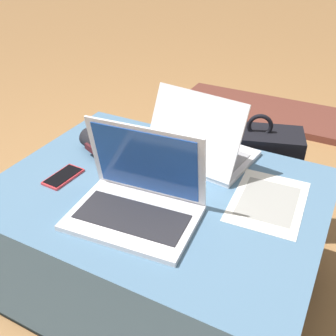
{
  "coord_description": "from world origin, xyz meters",
  "views": [
    {
      "loc": [
        0.5,
        -0.88,
        1.2
      ],
      "look_at": [
        0.03,
        0.01,
        0.55
      ],
      "focal_mm": 42.0,
      "sensor_mm": 36.0,
      "label": 1
    }
  ],
  "objects": [
    {
      "name": "paper_sheet",
      "position": [
        0.33,
        0.09,
        0.47
      ],
      "size": [
        0.23,
        0.31,
        0.0
      ],
      "rotation": [
        0.0,
        0.0,
        0.06
      ],
      "color": "silver",
      "rests_on": "ottoman"
    },
    {
      "name": "ottoman",
      "position": [
        0.0,
        0.0,
        0.24
      ],
      "size": [
        1.02,
        0.77,
        0.47
      ],
      "color": "#2A3D4E",
      "rests_on": "ground_plane"
    },
    {
      "name": "ground_plane",
      "position": [
        0.0,
        0.0,
        0.0
      ],
      "size": [
        14.0,
        14.0,
        0.0
      ],
      "primitive_type": "plane",
      "color": "#9E7042"
    },
    {
      "name": "laptop_far",
      "position": [
        0.05,
        0.22,
        0.52
      ],
      "size": [
        0.36,
        0.3,
        0.25
      ],
      "rotation": [
        0.0,
        0.0,
        3.02
      ],
      "color": "silver",
      "rests_on": "ottoman"
    },
    {
      "name": "fireplace_hearth",
      "position": [
        0.0,
        1.71,
        0.02
      ],
      "size": [
        1.4,
        0.5,
        0.04
      ],
      "color": "brown",
      "rests_on": "ground_plane"
    },
    {
      "name": "backpack",
      "position": [
        0.18,
        0.49,
        0.24
      ],
      "size": [
        0.38,
        0.29,
        0.56
      ],
      "rotation": [
        0.0,
        0.0,
        3.44
      ],
      "color": "black",
      "rests_on": "ground_plane"
    },
    {
      "name": "cell_phone",
      "position": [
        -0.31,
        -0.09,
        0.47
      ],
      "size": [
        0.08,
        0.14,
        0.01
      ],
      "rotation": [
        0.0,
        0.0,
        3.09
      ],
      "color": "red",
      "rests_on": "ottoman"
    },
    {
      "name": "laptop_near",
      "position": [
        0.01,
        -0.13,
        0.52
      ],
      "size": [
        0.38,
        0.28,
        0.26
      ],
      "rotation": [
        0.0,
        0.0,
        0.09
      ],
      "color": "silver",
      "rests_on": "ottoman"
    },
    {
      "name": "wrist_brace",
      "position": [
        -0.28,
        0.09,
        0.51
      ],
      "size": [
        0.19,
        0.14,
        0.07
      ],
      "rotation": [
        0.0,
        0.0,
        2.75
      ],
      "color": "black",
      "rests_on": "ottoman"
    }
  ]
}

